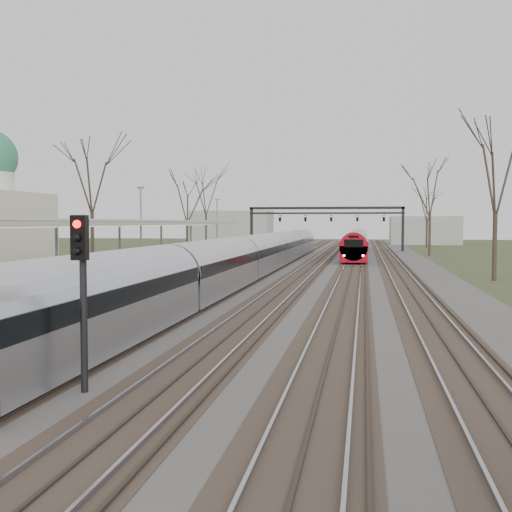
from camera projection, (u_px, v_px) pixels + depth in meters
The scene contains 9 objects.
track_bed at pixel (306, 265), 57.75m from camera, with size 24.00×160.00×0.22m.
platform at pixel (140, 275), 42.05m from camera, with size 3.50×69.00×1.00m, color #9E9B93.
canopy at pixel (113, 223), 37.42m from camera, with size 4.10×50.00×3.11m.
signal_gantry at pixel (326, 215), 87.01m from camera, with size 21.00×0.59×6.08m.
tree_west_far at pixel (92, 173), 53.32m from camera, with size 5.50×5.50×11.33m.
tree_east_far at pixel (496, 172), 42.28m from camera, with size 5.00×5.00×10.30m.
train_near at pixel (258, 255), 48.47m from camera, with size 2.62×75.21×3.05m.
train_far at pixel (357, 242), 79.93m from camera, with size 2.62×45.21×3.05m.
signal_post at pixel (82, 277), 14.28m from camera, with size 0.35×0.45×4.10m.
Camera 1 is at (5.46, -2.56, 3.94)m, focal length 45.00 mm.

